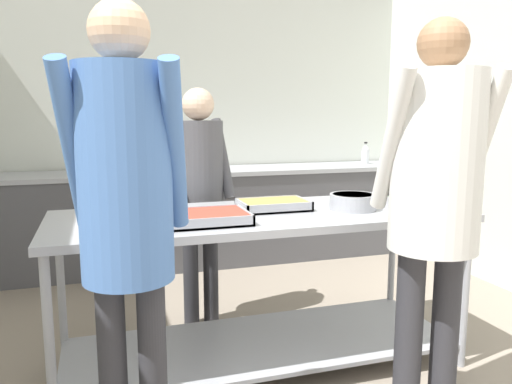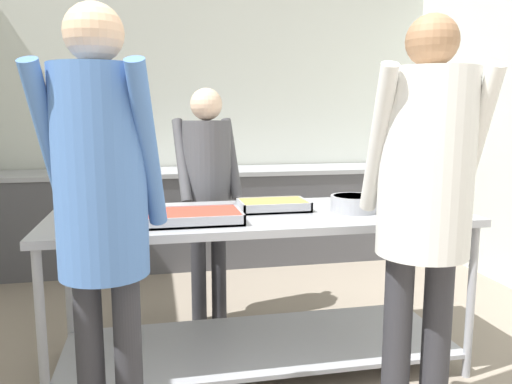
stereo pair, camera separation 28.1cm
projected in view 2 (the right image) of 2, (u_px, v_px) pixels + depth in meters
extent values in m
cube|color=silver|center=(221.00, 123.00, 5.05)|extent=(4.45, 0.06, 2.65)
cube|color=#4C4C51|center=(227.00, 217.00, 4.83)|extent=(4.29, 0.62, 0.86)
cube|color=#9EA0A8|center=(227.00, 171.00, 4.76)|extent=(4.29, 0.65, 0.04)
cube|color=black|center=(266.00, 169.00, 4.84)|extent=(0.44, 0.36, 0.02)
cube|color=#9EA0A8|center=(260.00, 216.00, 2.73)|extent=(2.25, 0.83, 0.04)
cube|color=#9EA0A8|center=(260.00, 344.00, 2.85)|extent=(2.17, 0.75, 0.02)
cylinder|color=#9EA0A8|center=(42.00, 339.00, 2.23)|extent=(0.04, 0.04, 0.84)
cylinder|color=#9EA0A8|center=(471.00, 303.00, 2.66)|extent=(0.04, 0.04, 0.84)
cylinder|color=#9EA0A8|center=(69.00, 285.00, 2.94)|extent=(0.04, 0.04, 0.84)
cylinder|color=#9EA0A8|center=(404.00, 263.00, 3.37)|extent=(0.04, 0.04, 0.84)
cylinder|color=white|center=(108.00, 218.00, 2.57)|extent=(0.28, 0.28, 0.01)
cylinder|color=white|center=(108.00, 215.00, 2.57)|extent=(0.28, 0.28, 0.01)
cylinder|color=white|center=(108.00, 213.00, 2.57)|extent=(0.27, 0.27, 0.01)
cylinder|color=white|center=(108.00, 211.00, 2.56)|extent=(0.27, 0.27, 0.01)
cylinder|color=white|center=(108.00, 209.00, 2.56)|extent=(0.27, 0.27, 0.01)
cube|color=#9EA0A8|center=(192.00, 221.00, 2.50)|extent=(0.49, 0.33, 0.01)
cube|color=#B23D2D|center=(192.00, 216.00, 2.50)|extent=(0.47, 0.30, 0.04)
cube|color=#9EA0A8|center=(195.00, 223.00, 2.34)|extent=(0.49, 0.01, 0.05)
cube|color=#9EA0A8|center=(190.00, 211.00, 2.65)|extent=(0.49, 0.01, 0.05)
cube|color=#9EA0A8|center=(143.00, 218.00, 2.45)|extent=(0.01, 0.33, 0.05)
cube|color=#9EA0A8|center=(239.00, 214.00, 2.54)|extent=(0.01, 0.33, 0.05)
cube|color=#9EA0A8|center=(273.00, 209.00, 2.81)|extent=(0.38, 0.26, 0.01)
cube|color=gold|center=(273.00, 204.00, 2.81)|extent=(0.36, 0.24, 0.04)
cube|color=#9EA0A8|center=(279.00, 209.00, 2.69)|extent=(0.38, 0.01, 0.05)
cube|color=#9EA0A8|center=(268.00, 201.00, 2.93)|extent=(0.38, 0.01, 0.05)
cube|color=#9EA0A8|center=(241.00, 206.00, 2.77)|extent=(0.01, 0.26, 0.05)
cube|color=#9EA0A8|center=(305.00, 204.00, 2.84)|extent=(0.01, 0.26, 0.05)
cylinder|color=#9EA0A8|center=(354.00, 204.00, 2.76)|extent=(0.26, 0.26, 0.09)
cylinder|color=brown|center=(354.00, 197.00, 2.75)|extent=(0.23, 0.23, 0.01)
cylinder|color=black|center=(388.00, 196.00, 2.79)|extent=(0.14, 0.02, 0.02)
cylinder|color=#B2B2B7|center=(401.00, 202.00, 2.91)|extent=(0.18, 0.18, 0.05)
sphere|color=#2D702D|center=(409.00, 196.00, 2.92)|extent=(0.05, 0.05, 0.05)
sphere|color=#2D702D|center=(400.00, 195.00, 2.94)|extent=(0.05, 0.05, 0.05)
sphere|color=#2D702D|center=(396.00, 196.00, 2.92)|extent=(0.06, 0.06, 0.06)
sphere|color=#2D702D|center=(399.00, 197.00, 2.86)|extent=(0.05, 0.05, 0.05)
sphere|color=#2D702D|center=(406.00, 197.00, 2.88)|extent=(0.06, 0.06, 0.06)
cylinder|color=#2D2D33|center=(397.00, 346.00, 2.17)|extent=(0.12, 0.12, 0.83)
cylinder|color=#2D2D33|center=(436.00, 346.00, 2.17)|extent=(0.12, 0.12, 0.83)
cylinder|color=silver|center=(378.00, 142.00, 2.03)|extent=(0.13, 0.35, 0.62)
cylinder|color=silver|center=(476.00, 142.00, 2.04)|extent=(0.13, 0.35, 0.62)
cylinder|color=silver|center=(426.00, 164.00, 2.05)|extent=(0.38, 0.38, 0.77)
sphere|color=#8C6647|center=(432.00, 41.00, 1.97)|extent=(0.21, 0.21, 0.21)
cylinder|color=#2D2D33|center=(91.00, 377.00, 1.92)|extent=(0.11, 0.11, 0.83)
cylinder|color=#2D2D33|center=(129.00, 378.00, 1.92)|extent=(0.11, 0.11, 0.83)
cylinder|color=#4770B2|center=(51.00, 148.00, 1.79)|extent=(0.15, 0.34, 0.62)
cylinder|color=#4770B2|center=(148.00, 148.00, 1.78)|extent=(0.15, 0.34, 0.62)
cylinder|color=#4770B2|center=(100.00, 172.00, 1.80)|extent=(0.33, 0.33, 0.76)
sphere|color=tan|center=(94.00, 33.00, 1.72)|extent=(0.21, 0.21, 0.21)
cylinder|color=#2D2D33|center=(219.00, 269.00, 3.44)|extent=(0.10, 0.10, 0.72)
cylinder|color=#2D2D33|center=(199.00, 272.00, 3.39)|extent=(0.10, 0.10, 0.72)
cylinder|color=#4C4C51|center=(231.00, 158.00, 3.36)|extent=(0.12, 0.31, 0.54)
cylinder|color=#4C4C51|center=(182.00, 160.00, 3.23)|extent=(0.12, 0.31, 0.54)
cylinder|color=#4C4C51|center=(207.00, 171.00, 3.31)|extent=(0.32, 0.32, 0.66)
sphere|color=beige|center=(206.00, 104.00, 3.24)|extent=(0.21, 0.21, 0.21)
cylinder|color=silver|center=(392.00, 158.00, 5.12)|extent=(0.08, 0.08, 0.15)
cone|color=silver|center=(392.00, 147.00, 5.10)|extent=(0.07, 0.07, 0.06)
cylinder|color=black|center=(392.00, 143.00, 5.10)|extent=(0.03, 0.03, 0.02)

